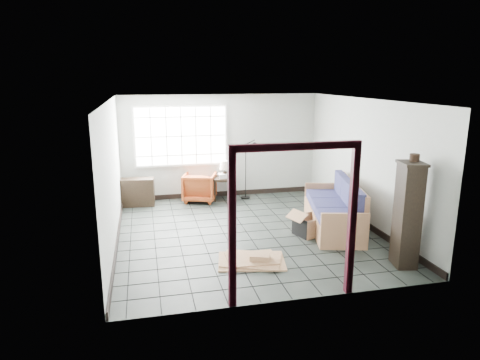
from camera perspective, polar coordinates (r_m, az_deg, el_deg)
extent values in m
plane|color=black|center=(8.61, 0.84, -6.93)|extent=(5.50, 5.50, 0.00)
cube|color=#A3A9A2|center=(10.89, -2.56, 4.50)|extent=(5.00, 0.02, 2.60)
cube|color=#A3A9A2|center=(5.70, 7.45, -4.08)|extent=(5.00, 0.02, 2.60)
cube|color=#A3A9A2|center=(8.04, -16.71, 0.67)|extent=(0.02, 5.50, 2.60)
cube|color=#A3A9A2|center=(9.15, 16.27, 2.23)|extent=(0.02, 5.50, 2.60)
cube|color=white|center=(8.07, 0.91, 10.62)|extent=(5.00, 5.50, 0.02)
cube|color=black|center=(11.14, -2.48, -1.82)|extent=(4.95, 0.03, 0.12)
cube|color=black|center=(8.39, -16.00, -7.60)|extent=(0.03, 5.45, 0.12)
cube|color=black|center=(9.46, 15.67, -5.16)|extent=(0.03, 5.45, 0.12)
cube|color=silver|center=(10.68, -7.86, 5.84)|extent=(2.32, 0.06, 1.52)
cube|color=white|center=(10.64, -7.84, 5.81)|extent=(2.20, 0.02, 1.40)
cube|color=#340B15|center=(5.60, -1.07, -6.99)|extent=(0.10, 0.08, 2.10)
cube|color=#340B15|center=(6.15, 14.70, -5.52)|extent=(0.10, 0.08, 2.10)
cube|color=#340B15|center=(5.55, 7.54, 4.47)|extent=(1.80, 0.08, 0.10)
cube|color=#926242|center=(8.93, 12.21, -5.17)|extent=(1.35, 2.28, 0.38)
cube|color=#926242|center=(7.87, 13.76, -6.70)|extent=(0.84, 0.27, 0.68)
cube|color=#926242|center=(9.92, 11.08, -2.32)|extent=(0.84, 0.27, 0.68)
cube|color=#926242|center=(8.90, 14.77, -2.73)|extent=(0.60, 2.09, 0.75)
cube|color=#1B173A|center=(8.19, 13.08, -4.91)|extent=(0.91, 0.85, 0.17)
cube|color=#1B173A|center=(8.18, 15.30, -3.18)|extent=(0.31, 0.70, 0.55)
cube|color=#1B173A|center=(8.84, 12.17, -3.47)|extent=(0.91, 0.85, 0.17)
cube|color=#1B173A|center=(8.84, 14.22, -1.87)|extent=(0.31, 0.70, 0.55)
cube|color=#1B173A|center=(9.51, 11.39, -2.23)|extent=(0.91, 0.85, 0.17)
cube|color=#1B173A|center=(9.50, 13.29, -0.74)|extent=(0.31, 0.70, 0.55)
imported|color=brown|center=(10.65, -5.39, -0.76)|extent=(0.94, 0.91, 0.78)
cube|color=black|center=(10.70, -2.28, 0.20)|extent=(0.61, 0.61, 0.06)
cube|color=black|center=(10.57, -3.39, -1.56)|extent=(0.06, 0.06, 0.52)
cube|color=black|center=(10.57, -1.13, -1.54)|extent=(0.06, 0.06, 0.52)
cube|color=black|center=(10.97, -3.35, -0.99)|extent=(0.06, 0.06, 0.52)
cube|color=black|center=(10.97, -1.18, -0.97)|extent=(0.06, 0.06, 0.52)
cylinder|color=black|center=(10.66, -2.03, 0.73)|extent=(0.14, 0.14, 0.15)
cylinder|color=black|center=(10.64, -2.03, 1.40)|extent=(0.03, 0.03, 0.11)
cone|color=beige|center=(10.61, -2.04, 2.01)|extent=(0.36, 0.36, 0.21)
cube|color=silver|center=(10.64, -2.09, 0.59)|extent=(0.30, 0.24, 0.10)
cylinder|color=black|center=(10.62, -2.86, 0.54)|extent=(0.02, 0.06, 0.06)
cylinder|color=black|center=(10.95, 0.74, -2.33)|extent=(0.25, 0.25, 0.03)
cylinder|color=black|center=(10.78, 0.75, 1.24)|extent=(0.02, 0.02, 1.39)
cylinder|color=black|center=(10.62, 1.37, 5.06)|extent=(0.24, 0.04, 0.12)
sphere|color=black|center=(10.60, 1.98, 4.70)|extent=(0.14, 0.14, 0.12)
cube|color=black|center=(10.51, -13.70, -1.60)|extent=(0.88, 0.40, 0.67)
cube|color=black|center=(10.51, -13.70, -1.55)|extent=(0.82, 0.35, 0.03)
cube|color=black|center=(7.37, 21.41, -4.45)|extent=(0.40, 0.48, 1.71)
cube|color=black|center=(7.17, 22.00, 2.06)|extent=(0.45, 0.53, 0.04)
cylinder|color=black|center=(7.25, 22.25, 2.79)|extent=(0.17, 0.17, 0.12)
cube|color=brown|center=(8.60, 9.32, -7.06)|extent=(0.66, 0.60, 0.02)
cube|color=black|center=(8.37, 7.94, -6.31)|extent=(0.17, 0.42, 0.37)
cube|color=brown|center=(8.72, 10.74, -5.61)|extent=(0.17, 0.42, 0.37)
cube|color=brown|center=(8.39, 10.36, -6.37)|extent=(0.53, 0.20, 0.37)
cube|color=brown|center=(8.70, 8.41, -5.56)|extent=(0.53, 0.20, 0.37)
cube|color=brown|center=(8.24, 7.59, -4.76)|extent=(0.34, 0.48, 0.15)
cube|color=brown|center=(8.69, 11.18, -3.94)|extent=(0.34, 0.48, 0.15)
cube|color=brown|center=(7.29, 1.55, -10.75)|extent=(1.24, 0.98, 0.02)
cube|color=brown|center=(7.28, 1.55, -10.59)|extent=(1.17, 1.03, 0.02)
cube|color=brown|center=(7.28, 1.55, -10.42)|extent=(0.85, 0.63, 0.02)
cube|color=brown|center=(7.21, 2.67, -10.16)|extent=(0.39, 0.35, 0.09)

